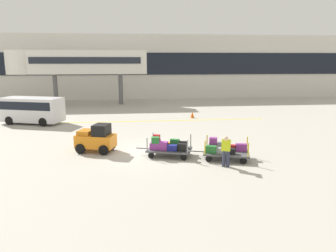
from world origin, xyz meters
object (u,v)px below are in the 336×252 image
object	(u,v)px
baggage_cart_middle	(224,150)
safety_cone_near	(192,115)
shuttle_van	(32,108)
baggage_tug	(96,139)
baggage_cart_lead	(168,147)
baggage_handler	(226,150)

from	to	relation	value
baggage_cart_middle	safety_cone_near	bearing A→B (deg)	87.39
baggage_cart_middle	shuttle_van	distance (m)	16.81
baggage_tug	safety_cone_near	distance (m)	12.31
baggage_cart_middle	safety_cone_near	world-z (taller)	baggage_cart_middle
safety_cone_near	shuttle_van	bearing A→B (deg)	-175.26
baggage_cart_lead	baggage_handler	size ratio (longest dim) A/B	1.97
baggage_cart_lead	baggage_cart_middle	xyz separation A→B (m)	(2.85, -0.84, -0.03)
safety_cone_near	baggage_handler	bearing A→B (deg)	-93.60
baggage_handler	shuttle_van	world-z (taller)	shuttle_van
baggage_cart_lead	baggage_cart_middle	size ratio (longest dim) A/B	1.00
baggage_cart_lead	shuttle_van	xyz separation A→B (m)	(-9.93, 10.05, 0.71)
baggage_cart_middle	shuttle_van	bearing A→B (deg)	139.59
baggage_cart_middle	shuttle_van	size ratio (longest dim) A/B	0.60
baggage_cart_middle	shuttle_van	xyz separation A→B (m)	(-12.78, 10.88, 0.74)
baggage_cart_lead	baggage_cart_middle	bearing A→B (deg)	-16.38
baggage_tug	baggage_cart_lead	xyz separation A→B (m)	(3.89, -1.24, -0.23)
baggage_tug	shuttle_van	size ratio (longest dim) A/B	0.45
baggage_cart_lead	shuttle_van	world-z (taller)	shuttle_van
baggage_cart_middle	baggage_cart_lead	bearing A→B (deg)	163.62
shuttle_van	baggage_handler	bearing A→B (deg)	-44.12
baggage_cart_middle	safety_cone_near	distance (m)	12.00
baggage_cart_lead	shuttle_van	size ratio (longest dim) A/B	0.60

